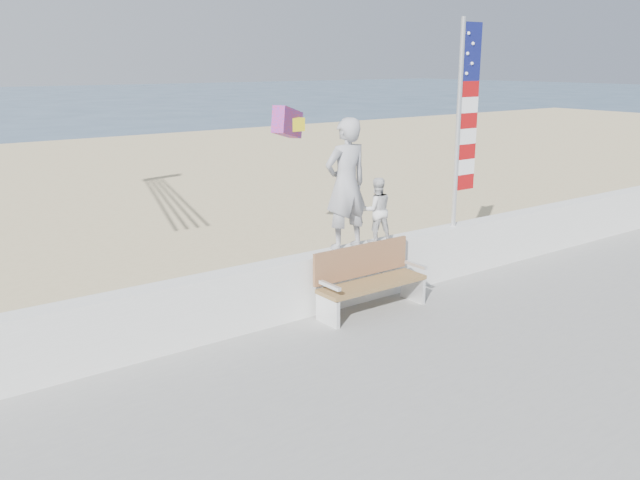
# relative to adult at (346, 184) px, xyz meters

# --- Properties ---
(ground) EXTENTS (220.00, 220.00, 0.00)m
(ground) POSITION_rel_adult_xyz_m (-0.84, -2.00, -2.08)
(ground) COLOR #334C66
(ground) RESTS_ON ground
(sand) EXTENTS (90.00, 40.00, 0.08)m
(sand) POSITION_rel_adult_xyz_m (-0.84, 7.00, -2.04)
(sand) COLOR tan
(sand) RESTS_ON ground
(seawall) EXTENTS (30.00, 0.35, 0.90)m
(seawall) POSITION_rel_adult_xyz_m (-0.84, 0.00, -1.45)
(seawall) COLOR silver
(seawall) RESTS_ON boardwalk
(adult) EXTENTS (0.75, 0.51, 2.00)m
(adult) POSITION_rel_adult_xyz_m (0.00, 0.00, 0.00)
(adult) COLOR gray
(adult) RESTS_ON seawall
(child) EXTENTS (0.61, 0.55, 1.04)m
(child) POSITION_rel_adult_xyz_m (0.62, 0.00, -0.48)
(child) COLOR silver
(child) RESTS_ON seawall
(bench) EXTENTS (1.80, 0.57, 1.00)m
(bench) POSITION_rel_adult_xyz_m (0.09, -0.45, -1.39)
(bench) COLOR olive
(bench) RESTS_ON boardwalk
(flag) EXTENTS (0.50, 0.08, 3.50)m
(flag) POSITION_rel_adult_xyz_m (2.54, -0.00, 0.91)
(flag) COLOR white
(flag) RESTS_ON seawall
(parafoil_kite) EXTENTS (1.05, 0.81, 0.74)m
(parafoil_kite) POSITION_rel_adult_xyz_m (1.49, 3.75, 0.58)
(parafoil_kite) COLOR red
(parafoil_kite) RESTS_ON ground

